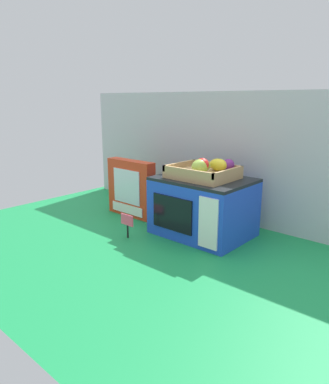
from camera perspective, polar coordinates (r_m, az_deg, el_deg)
ground_plane at (r=1.60m, az=1.88°, el=-5.68°), size 1.70×1.70×0.00m
display_back_panel at (r=1.73m, az=7.54°, el=5.82°), size 1.61×0.03×0.59m
toy_microwave at (r=1.50m, az=6.16°, el=-2.30°), size 0.38×0.29×0.24m
food_groups_crate at (r=1.46m, az=6.47°, el=3.32°), size 0.25×0.21×0.09m
cookie_set_box at (r=1.74m, az=-5.36°, el=0.59°), size 0.27×0.06×0.27m
price_sign at (r=1.47m, az=-5.96°, el=-4.84°), size 0.07×0.01×0.10m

